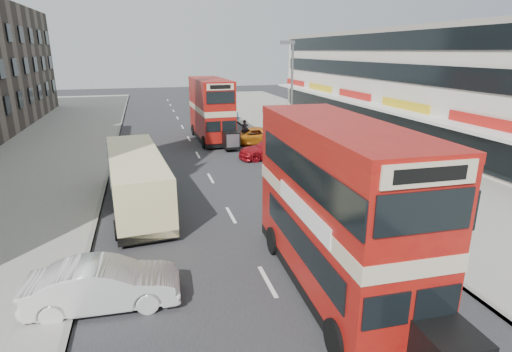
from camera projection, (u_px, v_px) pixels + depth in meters
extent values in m
plane|color=#28282B|center=(287.00, 317.00, 11.87)|extent=(160.00, 160.00, 0.00)
cube|color=#28282B|center=(198.00, 155.00, 30.30)|extent=(12.00, 90.00, 0.01)
cube|color=gray|center=(344.00, 145.00, 33.30)|extent=(12.00, 90.00, 0.15)
cube|color=gray|center=(19.00, 166.00, 27.26)|extent=(12.00, 90.00, 0.15)
cube|color=gray|center=(112.00, 160.00, 28.74)|extent=(0.20, 90.00, 0.16)
cube|color=gray|center=(275.00, 149.00, 31.81)|extent=(0.20, 90.00, 0.16)
cube|color=beige|center=(419.00, 86.00, 35.84)|extent=(8.00, 46.00, 9.00)
cube|color=black|center=(375.00, 120.00, 35.68)|extent=(0.10, 44.00, 2.40)
cube|color=gray|center=(425.00, 30.00, 34.48)|extent=(8.20, 46.20, 0.40)
cube|color=white|center=(368.00, 105.00, 35.05)|extent=(1.80, 44.00, 0.20)
cylinder|color=slate|center=(292.00, 101.00, 28.93)|extent=(0.16, 0.16, 8.00)
cube|color=slate|center=(288.00, 42.00, 27.65)|extent=(1.00, 0.20, 0.25)
cube|color=black|center=(332.00, 275.00, 13.45)|extent=(2.84, 8.38, 0.36)
cube|color=maroon|center=(334.00, 241.00, 13.08)|extent=(2.82, 8.38, 2.29)
cube|color=beige|center=(336.00, 203.00, 12.70)|extent=(2.86, 8.42, 0.47)
cube|color=maroon|center=(339.00, 165.00, 12.33)|extent=(2.82, 8.38, 2.18)
cube|color=maroon|center=(341.00, 126.00, 11.98)|extent=(2.84, 8.40, 0.26)
cube|color=black|center=(212.00, 136.00, 35.35)|extent=(2.76, 8.01, 0.35)
cube|color=maroon|center=(211.00, 122.00, 35.00)|extent=(2.74, 8.01, 2.18)
cube|color=beige|center=(211.00, 108.00, 34.63)|extent=(2.78, 8.05, 0.45)
cube|color=maroon|center=(210.00, 94.00, 34.28)|extent=(2.74, 8.01, 2.08)
cube|color=maroon|center=(210.00, 80.00, 33.95)|extent=(2.76, 8.03, 0.25)
cube|color=black|center=(231.00, 140.00, 31.20)|extent=(1.23, 1.23, 1.29)
cube|color=black|center=(139.00, 199.00, 20.26)|extent=(3.24, 9.66, 0.38)
cube|color=beige|center=(137.00, 178.00, 19.93)|extent=(3.22, 9.66, 2.47)
imported|color=silver|center=(104.00, 285.00, 12.20)|extent=(4.54, 1.77, 1.47)
imported|color=#A7101A|center=(272.00, 148.00, 29.29)|extent=(4.99, 2.29, 1.41)
imported|color=orange|center=(251.00, 136.00, 33.67)|extent=(4.98, 2.47, 1.36)
imported|color=#537BA7|center=(221.00, 115.00, 44.47)|extent=(4.03, 1.95, 1.33)
imported|color=gray|center=(341.00, 154.00, 26.17)|extent=(0.67, 0.45, 1.81)
imported|color=gray|center=(271.00, 118.00, 41.32)|extent=(0.96, 0.73, 1.52)
imported|color=gray|center=(245.00, 138.00, 33.79)|extent=(0.75, 1.99, 1.03)
imported|color=black|center=(245.00, 130.00, 33.60)|extent=(0.62, 0.42, 1.65)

